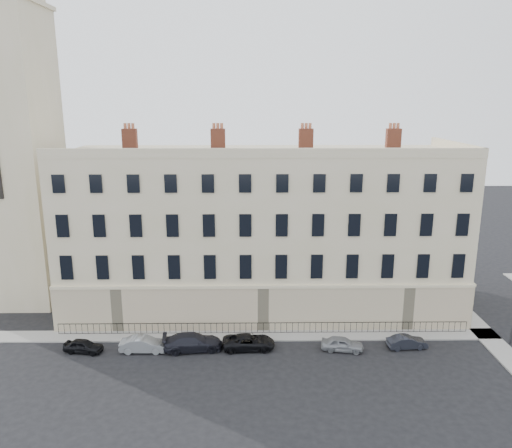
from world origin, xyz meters
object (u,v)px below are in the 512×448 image
(car_a, at_px, (83,346))
(car_d, at_px, (249,342))
(car_e, at_px, (342,344))
(car_b, at_px, (144,344))
(car_f, at_px, (407,342))
(car_c, at_px, (193,342))

(car_a, relative_size, car_d, 0.74)
(car_d, distance_m, car_e, 7.51)
(car_b, bearing_deg, car_a, 90.76)
(car_a, bearing_deg, car_d, -79.04)
(car_b, xyz_separation_m, car_f, (21.19, 0.28, -0.09))
(car_b, xyz_separation_m, car_e, (15.89, -0.05, -0.04))
(car_a, xyz_separation_m, car_e, (20.67, -0.01, 0.04))
(car_d, xyz_separation_m, car_e, (7.50, -0.41, -0.02))
(car_a, height_order, car_e, car_e)
(car_b, bearing_deg, car_d, -87.29)
(car_c, bearing_deg, car_b, 86.31)
(car_b, bearing_deg, car_c, -86.77)
(car_f, bearing_deg, car_e, 88.05)
(car_e, bearing_deg, car_c, 98.34)
(car_a, xyz_separation_m, car_b, (4.78, 0.04, 0.08))
(car_c, height_order, car_d, car_c)
(car_b, relative_size, car_f, 1.16)
(car_a, bearing_deg, car_f, -80.07)
(car_e, bearing_deg, car_b, 99.36)
(car_c, relative_size, car_d, 1.12)
(car_a, height_order, car_c, car_c)
(car_c, distance_m, car_d, 4.50)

